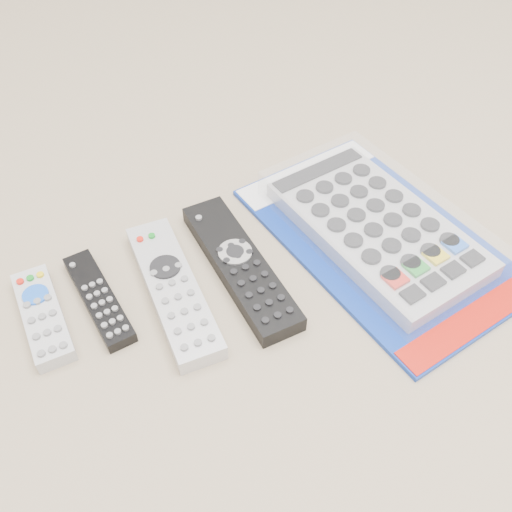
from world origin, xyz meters
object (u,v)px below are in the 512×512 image
remote_large_black (240,265)px  remote_small_grey (43,316)px  jumbo_remote_packaged (378,226)px  remote_silver_dvd (173,289)px  remote_slim_black (99,299)px

remote_large_black → remote_small_grey: bearing=171.3°
remote_small_grey → jumbo_remote_packaged: 0.44m
remote_silver_dvd → jumbo_remote_packaged: 0.28m
remote_small_grey → jumbo_remote_packaged: jumbo_remote_packaged is taller
remote_small_grey → remote_silver_dvd: (0.15, -0.04, 0.00)m
remote_silver_dvd → jumbo_remote_packaged: (0.28, -0.04, 0.01)m
remote_slim_black → jumbo_remote_packaged: size_ratio=0.41×
remote_small_grey → remote_slim_black: size_ratio=0.93×
jumbo_remote_packaged → remote_small_grey: bearing=164.9°
remote_slim_black → remote_silver_dvd: size_ratio=0.68×
remote_small_grey → remote_large_black: remote_large_black is taller
remote_silver_dvd → remote_small_grey: bearing=171.1°
remote_slim_black → remote_large_black: 0.18m
remote_small_grey → remote_large_black: size_ratio=0.61×
remote_small_grey → remote_large_black: (0.24, -0.05, 0.00)m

